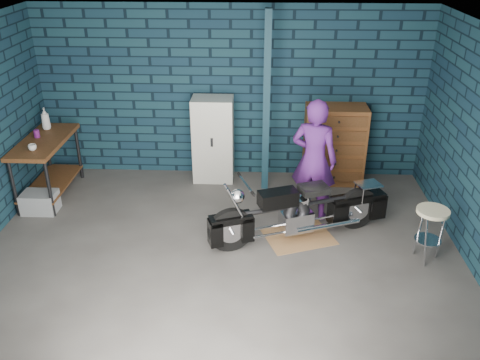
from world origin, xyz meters
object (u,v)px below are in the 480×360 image
object	(u,v)px
storage_bin	(40,202)
locker	(213,140)
workbench	(48,168)
shop_stool	(429,235)
tool_chest	(334,145)
motorcycle	(301,207)
person	(314,160)

from	to	relation	value
storage_bin	locker	size ratio (longest dim) A/B	0.35
workbench	shop_stool	size ratio (longest dim) A/B	2.00
storage_bin	locker	world-z (taller)	locker
tool_chest	shop_stool	world-z (taller)	tool_chest
motorcycle	shop_stool	distance (m)	1.58
workbench	storage_bin	world-z (taller)	workbench
locker	motorcycle	bearing A→B (deg)	-53.27
tool_chest	shop_stool	distance (m)	2.33
motorcycle	locker	world-z (taller)	locker
person	locker	bearing A→B (deg)	-18.26
storage_bin	tool_chest	world-z (taller)	tool_chest
workbench	shop_stool	distance (m)	5.40
locker	shop_stool	xyz separation A→B (m)	(2.79, -2.14, -0.33)
motorcycle	storage_bin	world-z (taller)	motorcycle
person	tool_chest	xyz separation A→B (m)	(0.43, 1.11, -0.23)
workbench	motorcycle	size ratio (longest dim) A/B	0.67
workbench	motorcycle	world-z (taller)	motorcycle
motorcycle	locker	size ratio (longest dim) A/B	1.54
storage_bin	tool_chest	distance (m)	4.47
storage_bin	locker	xyz separation A→B (m)	(2.39, 1.18, 0.53)
person	shop_stool	distance (m)	1.74
person	storage_bin	size ratio (longest dim) A/B	3.58
motorcycle	storage_bin	distance (m)	3.72
person	locker	size ratio (longest dim) A/B	1.26
person	shop_stool	bearing A→B (deg)	160.95
motorcycle	locker	bearing A→B (deg)	106.53
locker	shop_stool	size ratio (longest dim) A/B	1.93
motorcycle	shop_stool	size ratio (longest dim) A/B	2.98
storage_bin	shop_stool	distance (m)	5.27
motorcycle	shop_stool	bearing A→B (deg)	-36.04
storage_bin	locker	distance (m)	2.72
storage_bin	shop_stool	bearing A→B (deg)	-10.48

